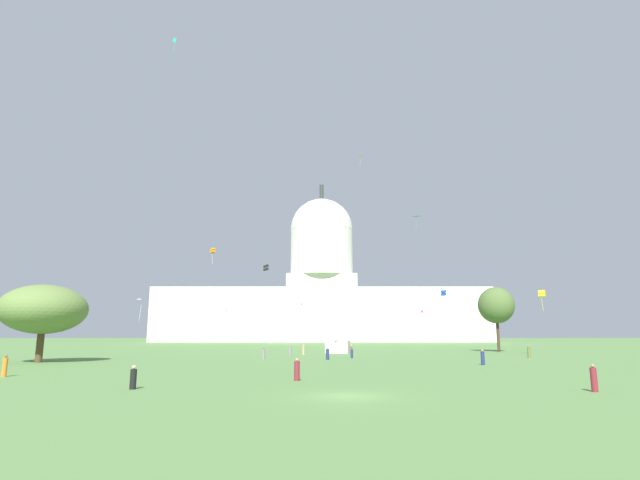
{
  "coord_description": "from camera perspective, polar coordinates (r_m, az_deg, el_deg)",
  "views": [
    {
      "loc": [
        -1.62,
        -29.41,
        3.47
      ],
      "look_at": [
        -1.35,
        88.23,
        25.59
      ],
      "focal_mm": 28.06,
      "sensor_mm": 36.0,
      "label": 1
    }
  ],
  "objects": [
    {
      "name": "kite_black_low",
      "position": [
        96.76,
        -6.32,
        -3.17
      ],
      "size": [
        1.24,
        1.17,
        1.35
      ],
      "rotation": [
        0.0,
        0.0,
        1.81
      ],
      "color": "black"
    },
    {
      "name": "kite_yellow_low",
      "position": [
        91.32,
        23.86,
        -5.64
      ],
      "size": [
        1.44,
        1.46,
        3.4
      ],
      "rotation": [
        0.0,
        0.0,
        5.71
      ],
      "color": "yellow"
    },
    {
      "name": "ground_plane",
      "position": [
        29.66,
        3.14,
        -17.35
      ],
      "size": [
        800.0,
        800.0,
        0.0
      ],
      "primitive_type": "plane",
      "color": "#567F42"
    },
    {
      "name": "kite_magenta_low",
      "position": [
        194.79,
        11.44,
        -8.15
      ],
      "size": [
        0.85,
        0.52,
        4.54
      ],
      "rotation": [
        0.0,
        0.0,
        5.68
      ],
      "color": "#D1339E"
    },
    {
      "name": "person_olive_front_left",
      "position": [
        82.0,
        22.6,
        -11.71
      ],
      "size": [
        0.48,
        0.48,
        1.78
      ],
      "rotation": [
        0.0,
        0.0,
        3.08
      ],
      "color": "olive",
      "rests_on": "ground_plane"
    },
    {
      "name": "kite_lime_low",
      "position": [
        165.62,
        2.21,
        -8.67
      ],
      "size": [
        0.81,
        1.09,
        3.47
      ],
      "rotation": [
        0.0,
        0.0,
        4.7
      ],
      "color": "#8CD133"
    },
    {
      "name": "tree_east_mid",
      "position": [
        105.87,
        19.31,
        -7.05
      ],
      "size": [
        9.64,
        9.58,
        12.64
      ],
      "color": "#42301E",
      "rests_on": "ground_plane"
    },
    {
      "name": "person_tan_mid_center",
      "position": [
        85.6,
        -2.04,
        -12.46
      ],
      "size": [
        0.6,
        0.6,
        1.68
      ],
      "rotation": [
        0.0,
        0.0,
        0.51
      ],
      "color": "tan",
      "rests_on": "ground_plane"
    },
    {
      "name": "person_navy_edge_east",
      "position": [
        69.73,
        0.72,
        -12.89
      ],
      "size": [
        0.51,
        0.51,
        1.64
      ],
      "rotation": [
        0.0,
        0.0,
        4.84
      ],
      "color": "navy",
      "rests_on": "ground_plane"
    },
    {
      "name": "kite_orange_mid",
      "position": [
        139.36,
        -12.27,
        -1.2
      ],
      "size": [
        1.59,
        1.59,
        4.49
      ],
      "rotation": [
        0.0,
        0.0,
        3.91
      ],
      "color": "orange"
    },
    {
      "name": "person_navy_lawn_far_right",
      "position": [
        73.83,
        3.51,
        -12.79
      ],
      "size": [
        0.52,
        0.52,
        1.5
      ],
      "rotation": [
        0.0,
        0.0,
        0.89
      ],
      "color": "navy",
      "rests_on": "ground_plane"
    },
    {
      "name": "kite_blue_low",
      "position": [
        121.13,
        13.78,
        -5.89
      ],
      "size": [
        1.44,
        1.45,
        1.4
      ],
      "rotation": [
        0.0,
        0.0,
        2.49
      ],
      "color": "blue"
    },
    {
      "name": "person_grey_mid_right",
      "position": [
        80.72,
        -3.58,
        -12.53
      ],
      "size": [
        0.43,
        0.43,
        1.75
      ],
      "rotation": [
        0.0,
        0.0,
        3.15
      ],
      "color": "gray",
      "rests_on": "ground_plane"
    },
    {
      "name": "person_maroon_lawn_far_left",
      "position": [
        35.71,
        28.63,
        -13.75
      ],
      "size": [
        0.52,
        0.52,
        1.64
      ],
      "rotation": [
        0.0,
        0.0,
        2.6
      ],
      "color": "maroon",
      "rests_on": "ground_plane"
    },
    {
      "name": "person_orange_edge_west",
      "position": [
        49.78,
        -32.43,
        -12.1
      ],
      "size": [
        0.45,
        0.45,
        1.76
      ],
      "rotation": [
        0.0,
        0.0,
        1.73
      ],
      "color": "orange",
      "rests_on": "ground_plane"
    },
    {
      "name": "kite_cyan_high",
      "position": [
        186.79,
        -3.06,
        1.39
      ],
      "size": [
        1.3,
        1.21,
        0.14
      ],
      "rotation": [
        0.0,
        0.0,
        2.44
      ],
      "color": "#33BCDB"
    },
    {
      "name": "person_red_near_tent",
      "position": [
        85.44,
        3.47,
        -12.44
      ],
      "size": [
        0.4,
        0.4,
        1.66
      ],
      "rotation": [
        0.0,
        0.0,
        6.0
      ],
      "color": "red",
      "rests_on": "ground_plane"
    },
    {
      "name": "tree_west_mid",
      "position": [
        71.98,
        -29.13,
        -6.92
      ],
      "size": [
        11.79,
        11.73,
        9.56
      ],
      "color": "#4C3823",
      "rests_on": "ground_plane"
    },
    {
      "name": "person_maroon_back_left",
      "position": [
        38.92,
        -2.79,
        -14.65
      ],
      "size": [
        0.45,
        0.45,
        1.65
      ],
      "rotation": [
        0.0,
        0.0,
        3.1
      ],
      "color": "maroon",
      "rests_on": "ground_plane"
    },
    {
      "name": "kite_white_low",
      "position": [
        112.0,
        -19.84,
        -6.76
      ],
      "size": [
        1.63,
        1.52,
        4.11
      ],
      "rotation": [
        0.0,
        0.0,
        2.45
      ],
      "color": "white"
    },
    {
      "name": "person_black_mid_left",
      "position": [
        35.15,
        -20.66,
        -14.55
      ],
      "size": [
        0.49,
        0.49,
        1.49
      ],
      "rotation": [
        0.0,
        0.0,
        6.03
      ],
      "color": "black",
      "rests_on": "ground_plane"
    },
    {
      "name": "kite_green_mid",
      "position": [
        117.81,
        10.79,
        2.52
      ],
      "size": [
        1.88,
        1.28,
        2.78
      ],
      "rotation": [
        0.0,
        0.0,
        5.96
      ],
      "color": "green"
    },
    {
      "name": "kite_violet_low",
      "position": [
        124.38,
        -10.59,
        -8.07
      ],
      "size": [
        0.69,
        1.54,
        3.02
      ],
      "rotation": [
        0.0,
        0.0,
        1.49
      ],
      "color": "purple"
    },
    {
      "name": "kite_turquoise_high",
      "position": [
        103.19,
        -16.41,
        20.8
      ],
      "size": [
        0.65,
        0.27,
        3.39
      ],
      "rotation": [
        0.0,
        0.0,
        2.68
      ],
      "color": "teal"
    },
    {
      "name": "kite_gold_high",
      "position": [
        160.58,
        4.51,
        9.34
      ],
      "size": [
        1.2,
        0.71,
        3.35
      ],
      "rotation": [
        0.0,
        0.0,
        0.15
      ],
      "color": "gold"
    },
    {
      "name": "person_navy_back_center",
      "position": [
        60.86,
        17.93,
        -12.67
      ],
      "size": [
        0.59,
        0.59,
        1.73
      ],
      "rotation": [
        0.0,
        0.0,
        0.64
      ],
      "color": "navy",
      "rests_on": "ground_plane"
    },
    {
      "name": "person_grey_front_right",
      "position": [
        71.93,
        -6.6,
        -12.77
      ],
      "size": [
        0.51,
        0.51,
        1.59
      ],
      "rotation": [
        0.0,
        0.0,
        5.88
      ],
      "color": "gray",
      "rests_on": "ground_plane"
    },
    {
      "name": "event_tent",
      "position": [
        94.61,
        1.92,
        -10.98
      ],
      "size": [
        5.09,
        7.41,
        5.63
      ],
      "rotation": [
        0.0,
        0.0,
        -0.13
      ],
      "color": "white",
      "rests_on": "ground_plane"
    },
    {
      "name": "capitol_building",
      "position": [
        221.39,
        0.05,
        -5.81
      ],
      "size": [
        144.92,
        27.95,
        70.67
      ],
      "color": "silver",
      "rests_on": "ground_plane"
    }
  ]
}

